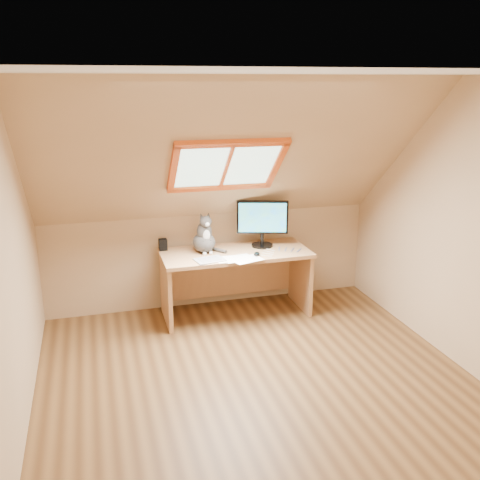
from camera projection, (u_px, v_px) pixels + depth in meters
name	position (u px, v px, depth m)	size (l,w,h in m)	color
ground	(260.00, 384.00, 4.32)	(3.50, 3.50, 0.00)	brown
room_shell	(266.00, 215.00, 3.82)	(3.52, 3.52, 2.41)	tan
desk	(234.00, 269.00, 5.56)	(1.51, 0.66, 0.69)	tan
monitor	(262.00, 220.00, 5.53)	(0.52, 0.22, 0.49)	black
cat	(204.00, 238.00, 5.38)	(0.26, 0.30, 0.42)	#494340
desk_speaker	(163.00, 245.00, 5.47)	(0.08, 0.08, 0.12)	black
graphics_tablet	(210.00, 260.00, 5.16)	(0.28, 0.20, 0.01)	#B2B2B7
mouse	(257.00, 254.00, 5.31)	(0.06, 0.11, 0.03)	black
papers	(237.00, 260.00, 5.18)	(0.35, 0.30, 0.01)	white
cables	(281.00, 251.00, 5.45)	(0.51, 0.26, 0.01)	silver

